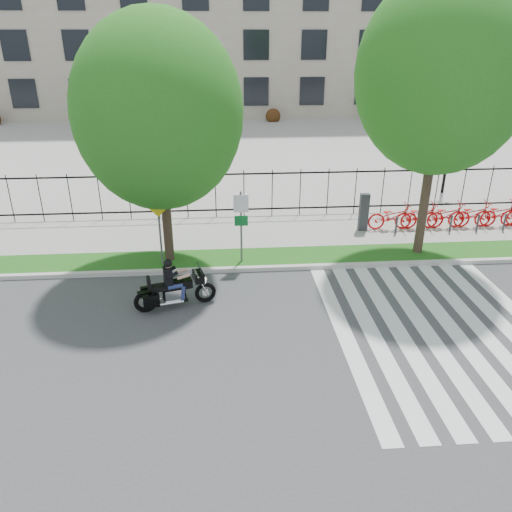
{
  "coord_description": "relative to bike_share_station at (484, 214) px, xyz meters",
  "views": [
    {
      "loc": [
        -1.04,
        -11.08,
        7.46
      ],
      "look_at": [
        0.04,
        3.0,
        1.05
      ],
      "focal_mm": 35.0,
      "sensor_mm": 36.0,
      "label": 1
    }
  ],
  "objects": [
    {
      "name": "plaza",
      "position": [
        -9.63,
        17.8,
        -0.63
      ],
      "size": [
        80.0,
        34.0,
        0.1
      ],
      "primitive_type": "cube",
      "color": "gray",
      "rests_on": "ground"
    },
    {
      "name": "sidewalk",
      "position": [
        -9.63,
        0.25,
        -0.6
      ],
      "size": [
        60.0,
        3.5,
        0.15
      ],
      "primitive_type": "cube",
      "color": "gray",
      "rests_on": "ground"
    },
    {
      "name": "motorcycle_rider",
      "position": [
        -12.06,
        -5.32,
        -0.05
      ],
      "size": [
        2.39,
        1.03,
        1.87
      ],
      "color": "black",
      "rests_on": "ground"
    },
    {
      "name": "sign_pole_regulatory",
      "position": [
        -9.97,
        -2.62,
        1.06
      ],
      "size": [
        0.5,
        0.09,
        2.5
      ],
      "color": "#59595B",
      "rests_on": "grass_verge"
    },
    {
      "name": "sign_pole_warning",
      "position": [
        -12.69,
        -2.62,
        1.06
      ],
      "size": [
        0.78,
        0.09,
        2.49
      ],
      "color": "#59595B",
      "rests_on": "grass_verge"
    },
    {
      "name": "street_tree_1",
      "position": [
        -12.47,
        -2.25,
        4.45
      ],
      "size": [
        5.28,
        5.28,
        8.02
      ],
      "color": "#34261C",
      "rests_on": "grass_verge"
    },
    {
      "name": "bike_share_station",
      "position": [
        0.0,
        0.0,
        0.0
      ],
      "size": [
        10.08,
        0.89,
        1.5
      ],
      "color": "#2D2D33",
      "rests_on": "sidewalk"
    },
    {
      "name": "ground",
      "position": [
        -9.63,
        -7.2,
        -0.68
      ],
      "size": [
        120.0,
        120.0,
        0.0
      ],
      "primitive_type": "plane",
      "color": "#3D3D40",
      "rests_on": "ground"
    },
    {
      "name": "crosswalk_stripes",
      "position": [
        -4.8,
        -7.2,
        -0.67
      ],
      "size": [
        5.7,
        8.0,
        0.01
      ],
      "primitive_type": null,
      "color": "silver",
      "rests_on": "ground"
    },
    {
      "name": "lamp_post_right",
      "position": [
        0.37,
        4.8,
        2.53
      ],
      "size": [
        1.06,
        0.7,
        4.25
      ],
      "color": "black",
      "rests_on": "ground"
    },
    {
      "name": "street_tree_2",
      "position": [
        -3.58,
        -2.25,
        5.52
      ],
      "size": [
        5.48,
        5.48,
        9.21
      ],
      "color": "#34261C",
      "rests_on": "grass_verge"
    },
    {
      "name": "iron_fence",
      "position": [
        -9.63,
        2.0,
        0.47
      ],
      "size": [
        30.0,
        0.06,
        2.0
      ],
      "primitive_type": null,
      "color": "black",
      "rests_on": "sidewalk"
    },
    {
      "name": "curb",
      "position": [
        -9.63,
        -3.1,
        -0.6
      ],
      "size": [
        60.0,
        0.2,
        0.15
      ],
      "primitive_type": "cube",
      "color": "#BCB8B1",
      "rests_on": "ground"
    },
    {
      "name": "office_building",
      "position": [
        -9.63,
        37.72,
        9.29
      ],
      "size": [
        60.0,
        21.9,
        20.15
      ],
      "color": "#A09281",
      "rests_on": "ground"
    },
    {
      "name": "grass_verge",
      "position": [
        -9.63,
        -2.25,
        -0.6
      ],
      "size": [
        60.0,
        1.5,
        0.15
      ],
      "primitive_type": "cube",
      "color": "#1B5014",
      "rests_on": "ground"
    }
  ]
}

